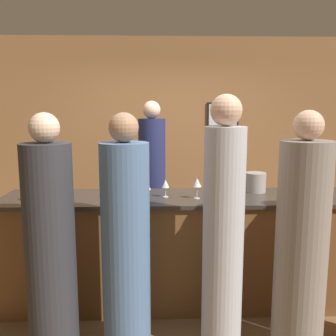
{
  "coord_description": "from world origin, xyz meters",
  "views": [
    {
      "loc": [
        -0.21,
        -3.36,
        1.84
      ],
      "look_at": [
        -0.11,
        0.1,
        1.28
      ],
      "focal_mm": 40.0,
      "sensor_mm": 36.0,
      "label": 1
    }
  ],
  "objects_px": {
    "guest_4": "(223,234)",
    "guest_1": "(126,245)",
    "bartender": "(152,190)",
    "wine_bottle_0": "(49,190)",
    "guest_3": "(301,247)",
    "guest_2": "(50,247)",
    "ice_bucket": "(255,182)",
    "wine_bottle_1": "(40,179)"
  },
  "relations": [
    {
      "from": "wine_bottle_0",
      "to": "wine_bottle_1",
      "type": "xyz_separation_m",
      "value": [
        -0.23,
        0.51,
        0.0
      ]
    },
    {
      "from": "guest_4",
      "to": "ice_bucket",
      "type": "bearing_deg",
      "value": 62.55
    },
    {
      "from": "guest_1",
      "to": "ice_bucket",
      "type": "distance_m",
      "value": 1.51
    },
    {
      "from": "guest_2",
      "to": "wine_bottle_0",
      "type": "relative_size",
      "value": 5.88
    },
    {
      "from": "bartender",
      "to": "guest_4",
      "type": "distance_m",
      "value": 1.67
    },
    {
      "from": "wine_bottle_0",
      "to": "ice_bucket",
      "type": "relative_size",
      "value": 1.55
    },
    {
      "from": "bartender",
      "to": "guest_3",
      "type": "bearing_deg",
      "value": 123.81
    },
    {
      "from": "bartender",
      "to": "wine_bottle_1",
      "type": "bearing_deg",
      "value": 28.85
    },
    {
      "from": "bartender",
      "to": "guest_2",
      "type": "distance_m",
      "value": 1.74
    },
    {
      "from": "guest_4",
      "to": "guest_1",
      "type": "bearing_deg",
      "value": 178.58
    },
    {
      "from": "guest_4",
      "to": "wine_bottle_0",
      "type": "xyz_separation_m",
      "value": [
        -1.39,
        0.48,
        0.23
      ]
    },
    {
      "from": "guest_2",
      "to": "guest_3",
      "type": "xyz_separation_m",
      "value": [
        1.83,
        -0.06,
        0.01
      ]
    },
    {
      "from": "guest_3",
      "to": "wine_bottle_0",
      "type": "relative_size",
      "value": 5.93
    },
    {
      "from": "guest_2",
      "to": "guest_3",
      "type": "distance_m",
      "value": 1.83
    },
    {
      "from": "ice_bucket",
      "to": "bartender",
      "type": "bearing_deg",
      "value": 146.38
    },
    {
      "from": "guest_2",
      "to": "ice_bucket",
      "type": "bearing_deg",
      "value": 27.61
    },
    {
      "from": "bartender",
      "to": "wine_bottle_0",
      "type": "height_order",
      "value": "bartender"
    },
    {
      "from": "bartender",
      "to": "ice_bucket",
      "type": "height_order",
      "value": "bartender"
    },
    {
      "from": "bartender",
      "to": "wine_bottle_1",
      "type": "distance_m",
      "value": 1.26
    },
    {
      "from": "bartender",
      "to": "guest_1",
      "type": "bearing_deg",
      "value": 83.5
    },
    {
      "from": "guest_4",
      "to": "wine_bottle_0",
      "type": "distance_m",
      "value": 1.49
    },
    {
      "from": "guest_1",
      "to": "ice_bucket",
      "type": "bearing_deg",
      "value": 36.86
    },
    {
      "from": "guest_3",
      "to": "ice_bucket",
      "type": "distance_m",
      "value": 1.02
    },
    {
      "from": "wine_bottle_0",
      "to": "wine_bottle_1",
      "type": "bearing_deg",
      "value": 114.35
    },
    {
      "from": "guest_4",
      "to": "ice_bucket",
      "type": "xyz_separation_m",
      "value": [
        0.47,
        0.91,
        0.21
      ]
    },
    {
      "from": "ice_bucket",
      "to": "guest_3",
      "type": "bearing_deg",
      "value": -84.72
    },
    {
      "from": "bartender",
      "to": "guest_3",
      "type": "xyz_separation_m",
      "value": [
        1.1,
        -1.64,
        -0.06
      ]
    },
    {
      "from": "guest_3",
      "to": "guest_2",
      "type": "bearing_deg",
      "value": 178.02
    },
    {
      "from": "guest_2",
      "to": "guest_4",
      "type": "xyz_separation_m",
      "value": [
        1.26,
        -0.0,
        0.08
      ]
    },
    {
      "from": "bartender",
      "to": "wine_bottle_1",
      "type": "height_order",
      "value": "bartender"
    },
    {
      "from": "wine_bottle_0",
      "to": "wine_bottle_1",
      "type": "distance_m",
      "value": 0.56
    },
    {
      "from": "guest_4",
      "to": "wine_bottle_0",
      "type": "bearing_deg",
      "value": 160.98
    },
    {
      "from": "guest_1",
      "to": "wine_bottle_1",
      "type": "bearing_deg",
      "value": 132.93
    },
    {
      "from": "wine_bottle_1",
      "to": "ice_bucket",
      "type": "xyz_separation_m",
      "value": [
        2.09,
        -0.08,
        -0.03
      ]
    },
    {
      "from": "bartender",
      "to": "wine_bottle_1",
      "type": "xyz_separation_m",
      "value": [
        -1.08,
        -0.6,
        0.25
      ]
    },
    {
      "from": "wine_bottle_0",
      "to": "guest_1",
      "type": "bearing_deg",
      "value": -34.46
    },
    {
      "from": "guest_1",
      "to": "guest_3",
      "type": "xyz_separation_m",
      "value": [
        1.28,
        -0.08,
        0.0
      ]
    },
    {
      "from": "wine_bottle_0",
      "to": "ice_bucket",
      "type": "bearing_deg",
      "value": 13.03
    },
    {
      "from": "guest_4",
      "to": "wine_bottle_1",
      "type": "xyz_separation_m",
      "value": [
        -1.62,
        0.99,
        0.24
      ]
    },
    {
      "from": "bartender",
      "to": "guest_1",
      "type": "relative_size",
      "value": 1.06
    },
    {
      "from": "guest_3",
      "to": "wine_bottle_1",
      "type": "relative_size",
      "value": 5.81
    },
    {
      "from": "guest_3",
      "to": "ice_bucket",
      "type": "relative_size",
      "value": 9.19
    }
  ]
}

